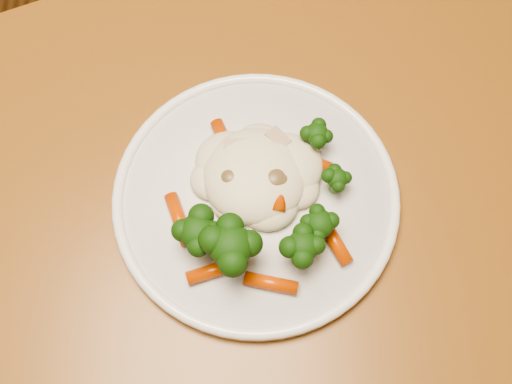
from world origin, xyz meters
TOP-DOWN VIEW (x-y plane):
  - dining_table at (0.27, -0.02)m, footprint 1.33×1.11m
  - plate at (0.32, 0.08)m, footprint 0.25×0.25m
  - meal at (0.32, 0.07)m, footprint 0.17×0.17m

SIDE VIEW (x-z plane):
  - dining_table at x=0.27m, z-range 0.27..1.02m
  - plate at x=0.32m, z-range 0.75..0.76m
  - meal at x=0.32m, z-range 0.76..0.81m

